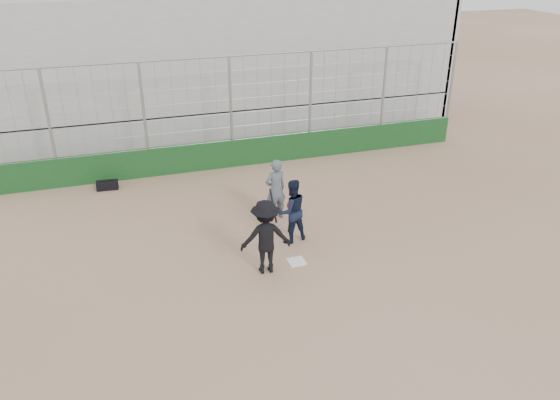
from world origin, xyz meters
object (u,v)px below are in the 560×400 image
object	(u,v)px
umpire	(275,193)
equipment_bag	(107,185)
batter_at_plate	(266,237)
catcher_crouched	(292,221)

from	to	relation	value
umpire	equipment_bag	xyz separation A→B (m)	(-4.71, 3.75, -0.70)
batter_at_plate	umpire	world-z (taller)	batter_at_plate
catcher_crouched	equipment_bag	distance (m)	7.03
catcher_crouched	equipment_bag	size ratio (longest dim) A/B	1.72
batter_at_plate	umpire	distance (m)	2.86
catcher_crouched	umpire	distance (m)	1.46
batter_at_plate	equipment_bag	bearing A→B (deg)	119.56
catcher_crouched	equipment_bag	xyz separation A→B (m)	(-4.72, 5.19, -0.47)
umpire	batter_at_plate	bearing A→B (deg)	54.75
umpire	equipment_bag	size ratio (longest dim) A/B	2.36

